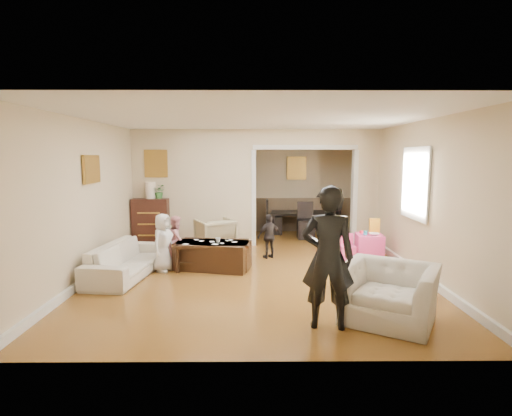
{
  "coord_description": "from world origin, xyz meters",
  "views": [
    {
      "loc": [
        -0.06,
        -7.22,
        2.01
      ],
      "look_at": [
        0.0,
        0.2,
        1.05
      ],
      "focal_mm": 28.11,
      "sensor_mm": 36.0,
      "label": 1
    }
  ],
  "objects_px": {
    "child_kneel_b": "(177,240)",
    "dining_table": "(303,223)",
    "play_table": "(369,246)",
    "adult_person": "(328,258)",
    "cyan_cup": "(365,233)",
    "coffee_cup": "(218,240)",
    "armchair_back": "(215,235)",
    "child_toddler": "(269,236)",
    "child_kneel_a": "(163,243)",
    "table_lamp": "(150,190)",
    "sofa": "(127,260)",
    "armchair_front": "(389,293)",
    "coffee_table": "(213,255)",
    "dresser": "(152,222)"
  },
  "relations": [
    {
      "from": "cyan_cup",
      "to": "child_kneel_b",
      "type": "distance_m",
      "value": 3.64
    },
    {
      "from": "coffee_cup",
      "to": "dining_table",
      "type": "distance_m",
      "value": 3.85
    },
    {
      "from": "dresser",
      "to": "adult_person",
      "type": "height_order",
      "value": "adult_person"
    },
    {
      "from": "sofa",
      "to": "coffee_table",
      "type": "distance_m",
      "value": 1.47
    },
    {
      "from": "child_kneel_b",
      "to": "coffee_table",
      "type": "bearing_deg",
      "value": -119.97
    },
    {
      "from": "sofa",
      "to": "dresser",
      "type": "relative_size",
      "value": 1.76
    },
    {
      "from": "dresser",
      "to": "child_kneel_a",
      "type": "distance_m",
      "value": 2.08
    },
    {
      "from": "coffee_cup",
      "to": "adult_person",
      "type": "height_order",
      "value": "adult_person"
    },
    {
      "from": "armchair_back",
      "to": "coffee_cup",
      "type": "xyz_separation_m",
      "value": [
        0.18,
        -1.43,
        0.18
      ]
    },
    {
      "from": "coffee_cup",
      "to": "child_kneel_a",
      "type": "bearing_deg",
      "value": -173.99
    },
    {
      "from": "play_table",
      "to": "adult_person",
      "type": "relative_size",
      "value": 0.3
    },
    {
      "from": "armchair_back",
      "to": "adult_person",
      "type": "relative_size",
      "value": 0.45
    },
    {
      "from": "sofa",
      "to": "cyan_cup",
      "type": "relative_size",
      "value": 23.8
    },
    {
      "from": "coffee_table",
      "to": "coffee_cup",
      "type": "relative_size",
      "value": 13.72
    },
    {
      "from": "armchair_back",
      "to": "child_toddler",
      "type": "relative_size",
      "value": 0.86
    },
    {
      "from": "cyan_cup",
      "to": "adult_person",
      "type": "relative_size",
      "value": 0.05
    },
    {
      "from": "armchair_back",
      "to": "child_kneel_b",
      "type": "distance_m",
      "value": 1.25
    },
    {
      "from": "dresser",
      "to": "child_toddler",
      "type": "bearing_deg",
      "value": -22.25
    },
    {
      "from": "child_kneel_b",
      "to": "armchair_front",
      "type": "bearing_deg",
      "value": -137.24
    },
    {
      "from": "child_toddler",
      "to": "dresser",
      "type": "bearing_deg",
      "value": -49.02
    },
    {
      "from": "play_table",
      "to": "cyan_cup",
      "type": "distance_m",
      "value": 0.3
    },
    {
      "from": "table_lamp",
      "to": "coffee_cup",
      "type": "xyz_separation_m",
      "value": [
        1.64,
        -1.86,
        -0.73
      ]
    },
    {
      "from": "armchair_front",
      "to": "child_kneel_b",
      "type": "xyz_separation_m",
      "value": [
        -3.08,
        2.63,
        0.11
      ]
    },
    {
      "from": "sofa",
      "to": "armchair_front",
      "type": "relative_size",
      "value": 1.77
    },
    {
      "from": "coffee_table",
      "to": "adult_person",
      "type": "xyz_separation_m",
      "value": [
        1.59,
        -2.51,
        0.6
      ]
    },
    {
      "from": "play_table",
      "to": "adult_person",
      "type": "bearing_deg",
      "value": -113.97
    },
    {
      "from": "coffee_table",
      "to": "cyan_cup",
      "type": "relative_size",
      "value": 16.19
    },
    {
      "from": "table_lamp",
      "to": "child_toddler",
      "type": "height_order",
      "value": "table_lamp"
    },
    {
      "from": "armchair_back",
      "to": "child_toddler",
      "type": "height_order",
      "value": "child_toddler"
    },
    {
      "from": "armchair_front",
      "to": "coffee_cup",
      "type": "bearing_deg",
      "value": 165.55
    },
    {
      "from": "child_kneel_b",
      "to": "table_lamp",
      "type": "bearing_deg",
      "value": 22.42
    },
    {
      "from": "child_kneel_b",
      "to": "dining_table",
      "type": "bearing_deg",
      "value": -49.21
    },
    {
      "from": "sofa",
      "to": "coffee_cup",
      "type": "bearing_deg",
      "value": -68.14
    },
    {
      "from": "coffee_cup",
      "to": "child_kneel_a",
      "type": "relative_size",
      "value": 0.09
    },
    {
      "from": "armchair_back",
      "to": "child_kneel_a",
      "type": "xyz_separation_m",
      "value": [
        -0.77,
        -1.53,
        0.16
      ]
    },
    {
      "from": "armchair_front",
      "to": "adult_person",
      "type": "xyz_separation_m",
      "value": [
        -0.79,
        -0.18,
        0.49
      ]
    },
    {
      "from": "dining_table",
      "to": "adult_person",
      "type": "xyz_separation_m",
      "value": [
        -0.43,
        -5.79,
        0.55
      ]
    },
    {
      "from": "cyan_cup",
      "to": "coffee_cup",
      "type": "bearing_deg",
      "value": -165.96
    },
    {
      "from": "armchair_back",
      "to": "play_table",
      "type": "relative_size",
      "value": 1.51
    },
    {
      "from": "coffee_cup",
      "to": "dining_table",
      "type": "height_order",
      "value": "dining_table"
    },
    {
      "from": "table_lamp",
      "to": "child_toddler",
      "type": "relative_size",
      "value": 0.41
    },
    {
      "from": "coffee_cup",
      "to": "adult_person",
      "type": "distance_m",
      "value": 2.9
    },
    {
      "from": "sofa",
      "to": "adult_person",
      "type": "height_order",
      "value": "adult_person"
    },
    {
      "from": "table_lamp",
      "to": "dining_table",
      "type": "distance_m",
      "value": 3.98
    },
    {
      "from": "play_table",
      "to": "armchair_back",
      "type": "bearing_deg",
      "value": 167.82
    },
    {
      "from": "coffee_cup",
      "to": "child_kneel_b",
      "type": "relative_size",
      "value": 0.1
    },
    {
      "from": "dresser",
      "to": "cyan_cup",
      "type": "distance_m",
      "value": 4.62
    },
    {
      "from": "play_table",
      "to": "child_kneel_a",
      "type": "xyz_separation_m",
      "value": [
        -3.87,
        -0.86,
        0.27
      ]
    },
    {
      "from": "armchair_front",
      "to": "coffee_table",
      "type": "relative_size",
      "value": 0.83
    },
    {
      "from": "armchair_back",
      "to": "armchair_front",
      "type": "distance_m",
      "value": 4.45
    }
  ]
}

